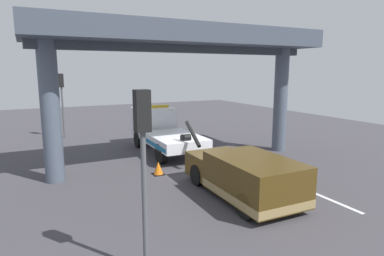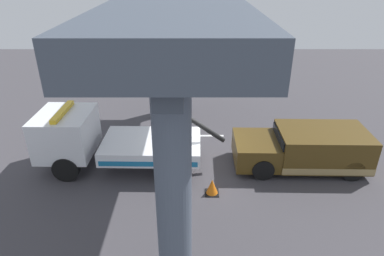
# 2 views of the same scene
# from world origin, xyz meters

# --- Properties ---
(ground_plane) EXTENTS (60.00, 40.00, 0.10)m
(ground_plane) POSITION_xyz_m (0.00, 0.00, -0.05)
(ground_plane) COLOR #423F44
(lane_stripe_west) EXTENTS (2.60, 0.16, 0.01)m
(lane_stripe_west) POSITION_xyz_m (-6.00, -2.58, 0.00)
(lane_stripe_west) COLOR silver
(lane_stripe_west) RESTS_ON ground
(lane_stripe_mid) EXTENTS (2.60, 0.16, 0.01)m
(lane_stripe_mid) POSITION_xyz_m (0.00, -2.58, 0.00)
(lane_stripe_mid) COLOR silver
(lane_stripe_mid) RESTS_ON ground
(lane_stripe_east) EXTENTS (2.60, 0.16, 0.01)m
(lane_stripe_east) POSITION_xyz_m (6.00, -2.58, 0.00)
(lane_stripe_east) COLOR silver
(lane_stripe_east) RESTS_ON ground
(tow_truck_white) EXTENTS (7.27, 2.52, 2.46)m
(tow_truck_white) POSITION_xyz_m (3.74, -0.01, 1.20)
(tow_truck_white) COLOR white
(tow_truck_white) RESTS_ON ground
(towed_van_green) EXTENTS (5.24, 2.30, 1.58)m
(towed_van_green) POSITION_xyz_m (-4.36, 0.00, 0.78)
(towed_van_green) COLOR #4C3814
(towed_van_green) RESTS_ON ground
(overpass_structure) EXTENTS (3.60, 13.97, 6.58)m
(overpass_structure) POSITION_xyz_m (0.60, 0.00, 5.71)
(overpass_structure) COLOR #4C5666
(overpass_structure) RESTS_ON ground
(traffic_light_near) EXTENTS (0.39, 0.32, 4.16)m
(traffic_light_near) POSITION_xyz_m (-6.98, 4.65, 3.04)
(traffic_light_near) COLOR #515456
(traffic_light_near) RESTS_ON ground
(traffic_light_far) EXTENTS (0.39, 0.32, 4.34)m
(traffic_light_far) POSITION_xyz_m (10.02, 4.65, 3.16)
(traffic_light_far) COLOR #515456
(traffic_light_far) RESTS_ON ground
(traffic_cone_orange) EXTENTS (0.49, 0.49, 0.58)m
(traffic_cone_orange) POSITION_xyz_m (-0.50, 1.84, 0.27)
(traffic_cone_orange) COLOR orange
(traffic_cone_orange) RESTS_ON ground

